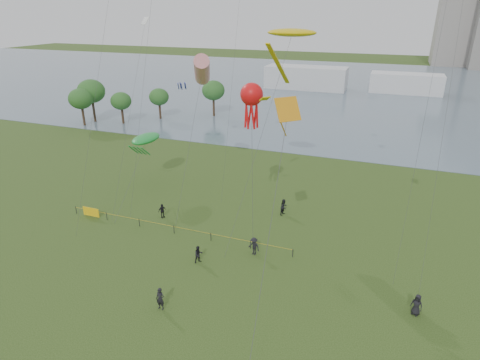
% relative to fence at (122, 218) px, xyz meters
% --- Properties ---
extents(ground_plane, '(400.00, 400.00, 0.00)m').
position_rel_fence_xyz_m(ground_plane, '(14.09, -12.69, -0.55)').
color(ground_plane, '#253C13').
extents(lake, '(400.00, 120.00, 0.08)m').
position_rel_fence_xyz_m(lake, '(14.09, 87.31, -0.53)').
color(lake, slate).
rests_on(lake, ground_plane).
extents(building_low, '(16.00, 18.00, 28.00)m').
position_rel_fence_xyz_m(building_low, '(46.09, 155.31, 13.45)').
color(building_low, gray).
rests_on(building_low, ground_plane).
extents(pavilion_left, '(22.00, 8.00, 6.00)m').
position_rel_fence_xyz_m(pavilion_left, '(2.09, 82.31, 2.45)').
color(pavilion_left, silver).
rests_on(pavilion_left, ground_plane).
extents(pavilion_right, '(18.00, 7.00, 5.00)m').
position_rel_fence_xyz_m(pavilion_right, '(28.09, 85.31, 1.95)').
color(pavilion_right, silver).
rests_on(pavilion_right, ground_plane).
extents(trees, '(25.06, 19.86, 8.20)m').
position_rel_fence_xyz_m(trees, '(-22.74, 35.55, 4.67)').
color(trees, '#372619').
rests_on(trees, ground_plane).
extents(fence, '(24.07, 0.07, 1.05)m').
position_rel_fence_xyz_m(fence, '(0.00, 0.00, 0.00)').
color(fence, black).
rests_on(fence, ground_plane).
extents(spectator_a, '(0.97, 0.99, 1.60)m').
position_rel_fence_xyz_m(spectator_a, '(10.59, -3.63, 0.25)').
color(spectator_a, black).
rests_on(spectator_a, ground_plane).
extents(spectator_b, '(1.24, 0.93, 1.72)m').
position_rel_fence_xyz_m(spectator_b, '(14.73, -0.79, 0.30)').
color(spectator_b, black).
rests_on(spectator_b, ground_plane).
extents(spectator_c, '(0.77, 0.99, 1.57)m').
position_rel_fence_xyz_m(spectator_c, '(3.37, 2.48, 0.23)').
color(spectator_c, black).
rests_on(spectator_c, ground_plane).
extents(spectator_d, '(0.98, 0.84, 1.70)m').
position_rel_fence_xyz_m(spectator_d, '(28.20, -4.06, 0.29)').
color(spectator_d, black).
rests_on(spectator_d, ground_plane).
extents(spectator_f, '(0.66, 0.43, 1.80)m').
position_rel_fence_xyz_m(spectator_f, '(10.55, -9.99, 0.35)').
color(spectator_f, black).
rests_on(spectator_f, ground_plane).
extents(spectator_g, '(0.94, 1.05, 1.80)m').
position_rel_fence_xyz_m(spectator_g, '(15.30, 7.61, 0.34)').
color(spectator_g, black).
rests_on(spectator_g, ground_plane).
extents(kite_stingray, '(5.04, 11.73, 18.86)m').
position_rel_fence_xyz_m(kite_stingray, '(15.13, 7.96, 17.84)').
color(kite_stingray, '#3F3F42').
extents(kite_windsock, '(4.16, 10.10, 16.44)m').
position_rel_fence_xyz_m(kite_windsock, '(5.47, 9.05, 14.04)').
color(kite_windsock, '#3F3F42').
extents(kite_creature, '(3.17, 12.24, 6.57)m').
position_rel_fence_xyz_m(kite_creature, '(-2.53, 9.44, 5.53)').
color(kite_creature, '#3F3F42').
extents(kite_octopus, '(2.31, 3.96, 14.83)m').
position_rel_fence_xyz_m(kite_octopus, '(13.37, 2.09, 13.19)').
color(kite_octopus, '#3F3F42').
extents(kite_delta, '(1.79, 12.51, 15.55)m').
position_rel_fence_xyz_m(kite_delta, '(18.62, -6.96, 13.65)').
color(kite_delta, '#3F3F42').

